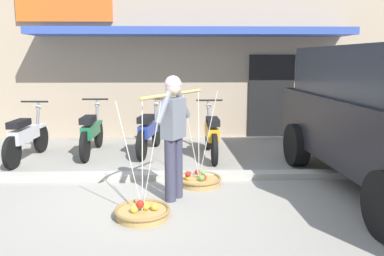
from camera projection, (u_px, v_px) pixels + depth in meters
name	position (u px, v px, depth m)	size (l,w,h in m)	color
ground_plane	(157.00, 194.00, 5.50)	(90.00, 90.00, 0.00)	gray
sidewalk_curb	(159.00, 176.00, 6.18)	(20.00, 0.24, 0.10)	#AEA89C
fruit_vendor	(173.00, 130.00, 5.13)	(0.79, 1.26, 1.70)	#38384C
fruit_basket_left_side	(199.00, 180.00, 5.91)	(0.69, 0.69, 1.45)	#B2894C
fruit_basket_right_side	(142.00, 212.00, 4.68)	(0.69, 0.69, 1.45)	#B2894C
motorcycle_nearest_shop	(26.00, 137.00, 7.24)	(0.54, 1.82, 1.09)	black
motorcycle_second_in_row	(92.00, 132.00, 7.68)	(0.54, 1.82, 1.09)	black
motorcycle_third_in_row	(149.00, 131.00, 7.79)	(0.54, 1.81, 1.09)	black
motorcycle_end_of_row	(211.00, 134.00, 7.48)	(0.54, 1.82, 1.09)	black
storefront_building	(189.00, 52.00, 11.56)	(13.00, 6.00, 4.20)	tan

